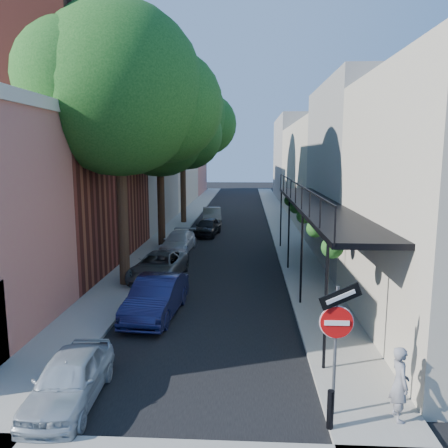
# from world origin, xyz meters

# --- Properties ---
(ground) EXTENTS (160.00, 160.00, 0.00)m
(ground) POSITION_xyz_m (0.00, 0.00, 0.00)
(ground) COLOR black
(ground) RESTS_ON ground
(road_surface) EXTENTS (6.00, 64.00, 0.01)m
(road_surface) POSITION_xyz_m (0.00, 30.00, 0.01)
(road_surface) COLOR black
(road_surface) RESTS_ON ground
(sidewalk_left) EXTENTS (2.00, 64.00, 0.12)m
(sidewalk_left) POSITION_xyz_m (-4.00, 30.00, 0.06)
(sidewalk_left) COLOR gray
(sidewalk_left) RESTS_ON ground
(sidewalk_right) EXTENTS (2.00, 64.00, 0.12)m
(sidewalk_right) POSITION_xyz_m (4.00, 30.00, 0.06)
(sidewalk_right) COLOR gray
(sidewalk_right) RESTS_ON ground
(buildings_left) EXTENTS (10.10, 59.10, 12.00)m
(buildings_left) POSITION_xyz_m (-9.30, 28.76, 4.94)
(buildings_left) COLOR #B5715D
(buildings_left) RESTS_ON ground
(buildings_right) EXTENTS (9.80, 55.00, 10.00)m
(buildings_right) POSITION_xyz_m (8.99, 29.49, 4.42)
(buildings_right) COLOR #B5A996
(buildings_right) RESTS_ON ground
(sign_post) EXTENTS (0.89, 0.17, 2.99)m
(sign_post) POSITION_xyz_m (3.16, 0.97, 2.04)
(sign_post) COLOR #595B60
(sign_post) RESTS_ON ground
(bollard) EXTENTS (0.14, 0.14, 0.80)m
(bollard) POSITION_xyz_m (3.00, 0.50, 0.52)
(bollard) COLOR black
(bollard) RESTS_ON sidewalk_right
(oak_near) EXTENTS (7.48, 6.80, 11.42)m
(oak_near) POSITION_xyz_m (-3.37, 10.26, 7.88)
(oak_near) COLOR #2F2213
(oak_near) RESTS_ON ground
(oak_mid) EXTENTS (6.60, 6.00, 10.20)m
(oak_mid) POSITION_xyz_m (-3.42, 18.23, 7.06)
(oak_mid) COLOR #2F2213
(oak_mid) RESTS_ON ground
(oak_far) EXTENTS (7.70, 7.00, 11.90)m
(oak_far) POSITION_xyz_m (-3.35, 27.27, 8.26)
(oak_far) COLOR #2F2213
(oak_far) RESTS_ON ground
(parked_car_a) EXTENTS (1.47, 3.37, 1.13)m
(parked_car_a) POSITION_xyz_m (-2.60, 1.31, 0.57)
(parked_car_a) COLOR #AAB5BD
(parked_car_a) RESTS_ON ground
(parked_car_b) EXTENTS (1.73, 4.17, 1.34)m
(parked_car_b) POSITION_xyz_m (-1.77, 6.69, 0.67)
(parked_car_b) COLOR #14173F
(parked_car_b) RESTS_ON ground
(parked_car_c) EXTENTS (2.37, 4.40, 1.17)m
(parked_car_c) POSITION_xyz_m (-2.60, 11.13, 0.59)
(parked_car_c) COLOR #4F5356
(parked_car_c) RESTS_ON ground
(parked_car_d) EXTENTS (1.83, 3.94, 1.11)m
(parked_car_d) POSITION_xyz_m (-2.60, 16.84, 0.56)
(parked_car_d) COLOR silver
(parked_car_d) RESTS_ON ground
(parked_car_e) EXTENTS (1.87, 3.71, 1.21)m
(parked_car_e) POSITION_xyz_m (-1.40, 21.79, 0.61)
(parked_car_e) COLOR black
(parked_car_e) RESTS_ON ground
(parked_car_f) EXTENTS (1.80, 4.15, 1.33)m
(parked_car_f) POSITION_xyz_m (-1.49, 26.63, 0.66)
(parked_car_f) COLOR #625E53
(parked_car_f) RESTS_ON ground
(pedestrian) EXTENTS (0.40, 0.58, 1.56)m
(pedestrian) POSITION_xyz_m (4.46, 0.90, 0.90)
(pedestrian) COLOR gray
(pedestrian) RESTS_ON sidewalk_right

